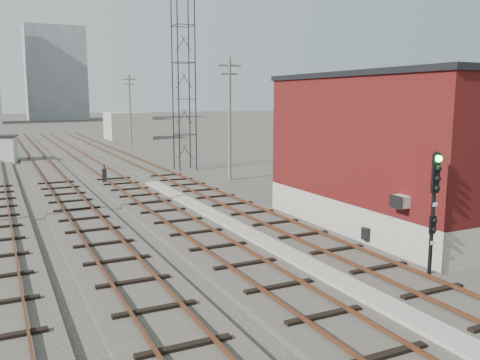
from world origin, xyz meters
TOP-DOWN VIEW (x-y plane):
  - ground at (0.00, 60.00)m, footprint 320.00×320.00m
  - track_right at (2.50, 39.00)m, footprint 3.20×90.00m
  - track_mid_right at (-1.50, 39.00)m, footprint 3.20×90.00m
  - track_mid_left at (-5.50, 39.00)m, footprint 3.20×90.00m
  - platform_curb at (0.50, 14.00)m, footprint 0.90×28.00m
  - brick_building at (7.50, 12.00)m, footprint 6.54×12.20m
  - lattice_tower at (5.50, 35.00)m, footprint 1.60×1.60m
  - utility_pole_right_a at (6.50, 28.00)m, footprint 1.80×0.24m
  - utility_pole_right_b at (6.50, 58.00)m, footprint 1.80×0.24m
  - apartment_right at (8.00, 150.00)m, footprint 16.00×12.00m
  - shed_right at (9.00, 70.00)m, footprint 6.00×6.00m
  - signal_mast at (3.70, 5.85)m, footprint 0.40×0.42m
  - switch_stand at (-2.32, 30.10)m, footprint 0.36×0.36m

SIDE VIEW (x-z plane):
  - ground at x=0.00m, z-range 0.00..0.00m
  - track_right at x=2.50m, z-range -0.09..0.30m
  - track_mid_right at x=-1.50m, z-range -0.09..0.30m
  - track_mid_left at x=-5.50m, z-range -0.09..0.30m
  - platform_curb at x=0.50m, z-range 0.00..0.26m
  - switch_stand at x=-2.32m, z-range -0.04..1.31m
  - shed_right at x=9.00m, z-range 0.00..4.00m
  - signal_mast at x=3.70m, z-range 0.42..4.76m
  - brick_building at x=7.50m, z-range 0.02..7.24m
  - utility_pole_right_a at x=6.50m, z-range 0.30..9.30m
  - utility_pole_right_b at x=6.50m, z-range 0.30..9.30m
  - lattice_tower at x=5.50m, z-range 0.00..15.00m
  - apartment_right at x=8.00m, z-range 0.00..26.00m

